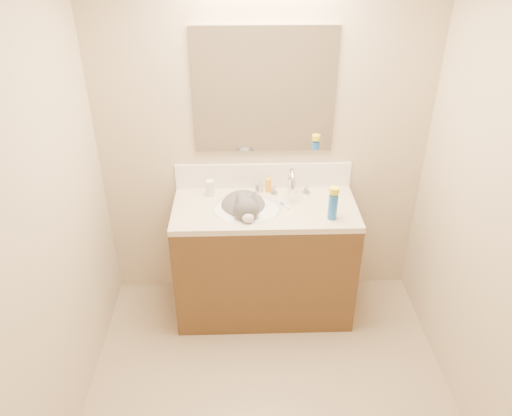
{
  "coord_description": "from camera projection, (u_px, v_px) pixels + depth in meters",
  "views": [
    {
      "loc": [
        -0.14,
        -1.81,
        2.52
      ],
      "look_at": [
        -0.06,
        0.92,
        0.88
      ],
      "focal_mm": 35.0,
      "sensor_mm": 36.0,
      "label": 1
    }
  ],
  "objects": [
    {
      "name": "pill_bottle",
      "position": [
        210.0,
        188.0,
        3.34
      ],
      "size": [
        0.08,
        0.08,
        0.11
      ],
      "primitive_type": "cylinder",
      "rotation": [
        0.0,
        0.0,
        -0.38
      ],
      "color": "silver",
      "rests_on": "counter_slab"
    },
    {
      "name": "amber_bottle",
      "position": [
        268.0,
        185.0,
        3.39
      ],
      "size": [
        0.05,
        0.05,
        0.1
      ],
      "primitive_type": "cylinder",
      "rotation": [
        0.0,
        0.0,
        0.36
      ],
      "color": "orange",
      "rests_on": "counter_slab"
    },
    {
      "name": "spray_can",
      "position": [
        333.0,
        207.0,
        3.08
      ],
      "size": [
        0.07,
        0.07,
        0.16
      ],
      "primitive_type": "cylinder",
      "rotation": [
        0.0,
        0.0,
        0.25
      ],
      "color": "blue",
      "rests_on": "counter_slab"
    },
    {
      "name": "pill_label",
      "position": [
        210.0,
        189.0,
        3.35
      ],
      "size": [
        0.07,
        0.07,
        0.04
      ],
      "primitive_type": "cylinder",
      "rotation": [
        0.0,
        0.0,
        -0.38
      ],
      "color": "gold",
      "rests_on": "pill_bottle"
    },
    {
      "name": "silver_jar",
      "position": [
        259.0,
        188.0,
        3.4
      ],
      "size": [
        0.06,
        0.06,
        0.06
      ],
      "primitive_type": "cylinder",
      "rotation": [
        0.0,
        0.0,
        -0.1
      ],
      "color": "#B7B7BC",
      "rests_on": "counter_slab"
    },
    {
      "name": "backsplash",
      "position": [
        263.0,
        176.0,
        3.42
      ],
      "size": [
        1.2,
        0.02,
        0.18
      ],
      "primitive_type": "cube",
      "color": "white",
      "rests_on": "counter_slab"
    },
    {
      "name": "room_shell",
      "position": [
        277.0,
        197.0,
        2.08
      ],
      "size": [
        2.24,
        2.54,
        2.52
      ],
      "color": "#C2AE90",
      "rests_on": "ground"
    },
    {
      "name": "toothbrush",
      "position": [
        283.0,
        204.0,
        3.26
      ],
      "size": [
        0.09,
        0.13,
        0.01
      ],
      "primitive_type": "cube",
      "rotation": [
        0.0,
        0.0,
        0.56
      ],
      "color": "silver",
      "rests_on": "counter_slab"
    },
    {
      "name": "vanity_cabinet",
      "position": [
        264.0,
        262.0,
        3.47
      ],
      "size": [
        1.2,
        0.55,
        0.82
      ],
      "primitive_type": "cube",
      "color": "#4F351B",
      "rests_on": "ground"
    },
    {
      "name": "counter_slab",
      "position": [
        265.0,
        209.0,
        3.25
      ],
      "size": [
        1.2,
        0.55,
        0.04
      ],
      "primitive_type": "cube",
      "color": "beige",
      "rests_on": "vanity_cabinet"
    },
    {
      "name": "mirror",
      "position": [
        264.0,
        92.0,
        3.11
      ],
      "size": [
        0.9,
        0.02,
        0.8
      ],
      "primitive_type": "cube",
      "color": "white",
      "rests_on": "room_shell"
    },
    {
      "name": "spray_cap",
      "position": [
        334.0,
        190.0,
        3.01
      ],
      "size": [
        0.08,
        0.08,
        0.04
      ],
      "primitive_type": "cylinder",
      "rotation": [
        0.0,
        0.0,
        0.25
      ],
      "color": "yellow",
      "rests_on": "spray_can"
    },
    {
      "name": "faucet",
      "position": [
        291.0,
        185.0,
        3.32
      ],
      "size": [
        0.28,
        0.2,
        0.21
      ],
      "color": "silver",
      "rests_on": "counter_slab"
    },
    {
      "name": "basin",
      "position": [
        247.0,
        218.0,
        3.25
      ],
      "size": [
        0.45,
        0.36,
        0.14
      ],
      "primitive_type": "ellipsoid",
      "color": "white",
      "rests_on": "vanity_cabinet"
    },
    {
      "name": "toothbrush_head",
      "position": [
        283.0,
        203.0,
        3.26
      ],
      "size": [
        0.03,
        0.03,
        0.02
      ],
      "primitive_type": "cube",
      "rotation": [
        0.0,
        0.0,
        0.56
      ],
      "color": "#6A9DE2",
      "rests_on": "counter_slab"
    },
    {
      "name": "cat",
      "position": [
        244.0,
        210.0,
        3.25
      ],
      "size": [
        0.39,
        0.45,
        0.33
      ],
      "rotation": [
        0.0,
        0.0,
        0.12
      ],
      "color": "#4B494C",
      "rests_on": "basin"
    }
  ]
}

